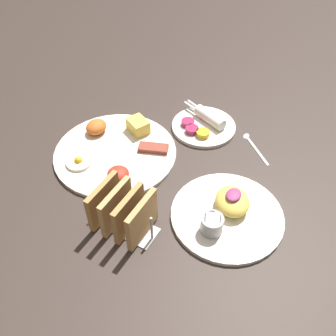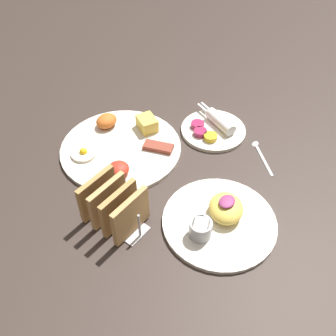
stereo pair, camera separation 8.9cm
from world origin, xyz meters
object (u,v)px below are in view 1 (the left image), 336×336
at_px(plate_foreground, 227,212).
at_px(toast_rack, 123,212).
at_px(plate_breakfast, 116,150).
at_px(plate_condiments, 204,125).

bearing_deg(plate_foreground, toast_rack, 126.27).
height_order(plate_breakfast, plate_foreground, plate_foreground).
bearing_deg(toast_rack, plate_condiments, -0.01).
relative_size(plate_condiments, plate_foreground, 0.71).
distance_m(plate_breakfast, plate_condiments, 0.26).
bearing_deg(plate_breakfast, plate_condiments, -36.48).
distance_m(plate_breakfast, plate_foreground, 0.34).
relative_size(plate_condiments, toast_rack, 1.19).
relative_size(plate_breakfast, plate_foreground, 1.27).
bearing_deg(toast_rack, plate_foreground, -53.73).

